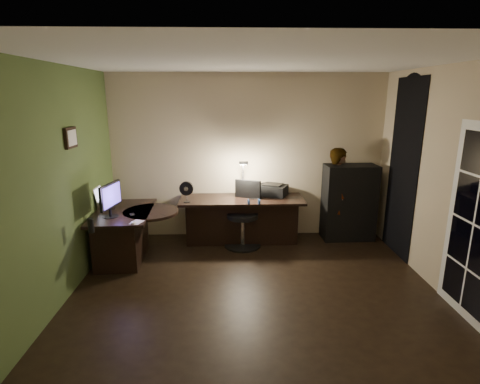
{
  "coord_description": "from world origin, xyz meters",
  "views": [
    {
      "loc": [
        -0.31,
        -4.14,
        2.35
      ],
      "look_at": [
        -0.15,
        1.05,
        1.0
      ],
      "focal_mm": 28.0,
      "sensor_mm": 36.0,
      "label": 1
    }
  ],
  "objects_px": {
    "desk_left": "(125,235)",
    "person": "(338,194)",
    "cabinet": "(349,202)",
    "monitor": "(110,205)",
    "desk_right": "(242,220)",
    "office_chair": "(243,215)"
  },
  "relations": [
    {
      "from": "desk_left",
      "to": "person",
      "type": "bearing_deg",
      "value": 9.87
    },
    {
      "from": "cabinet",
      "to": "monitor",
      "type": "height_order",
      "value": "cabinet"
    },
    {
      "from": "desk_left",
      "to": "cabinet",
      "type": "relative_size",
      "value": 1.02
    },
    {
      "from": "desk_left",
      "to": "person",
      "type": "distance_m",
      "value": 3.43
    },
    {
      "from": "desk_right",
      "to": "office_chair",
      "type": "distance_m",
      "value": 0.24
    },
    {
      "from": "person",
      "to": "office_chair",
      "type": "bearing_deg",
      "value": 110.69
    },
    {
      "from": "desk_left",
      "to": "office_chair",
      "type": "height_order",
      "value": "office_chair"
    },
    {
      "from": "desk_left",
      "to": "desk_right",
      "type": "relative_size",
      "value": 0.64
    },
    {
      "from": "office_chair",
      "to": "desk_left",
      "type": "bearing_deg",
      "value": -143.45
    },
    {
      "from": "desk_right",
      "to": "office_chair",
      "type": "bearing_deg",
      "value": -88.4
    },
    {
      "from": "desk_left",
      "to": "person",
      "type": "xyz_separation_m",
      "value": [
        3.32,
        0.75,
        0.4
      ]
    },
    {
      "from": "desk_left",
      "to": "office_chair",
      "type": "relative_size",
      "value": 1.23
    },
    {
      "from": "monitor",
      "to": "cabinet",
      "type": "bearing_deg",
      "value": 26.11
    },
    {
      "from": "desk_right",
      "to": "office_chair",
      "type": "height_order",
      "value": "office_chair"
    },
    {
      "from": "desk_left",
      "to": "office_chair",
      "type": "xyz_separation_m",
      "value": [
        1.73,
        0.42,
        0.15
      ]
    },
    {
      "from": "desk_left",
      "to": "monitor",
      "type": "bearing_deg",
      "value": -114.64
    },
    {
      "from": "desk_left",
      "to": "desk_right",
      "type": "distance_m",
      "value": 1.83
    },
    {
      "from": "cabinet",
      "to": "monitor",
      "type": "distance_m",
      "value": 3.75
    },
    {
      "from": "cabinet",
      "to": "office_chair",
      "type": "height_order",
      "value": "cabinet"
    },
    {
      "from": "cabinet",
      "to": "person",
      "type": "height_order",
      "value": "person"
    },
    {
      "from": "desk_left",
      "to": "office_chair",
      "type": "distance_m",
      "value": 1.79
    },
    {
      "from": "desk_right",
      "to": "person",
      "type": "height_order",
      "value": "person"
    }
  ]
}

